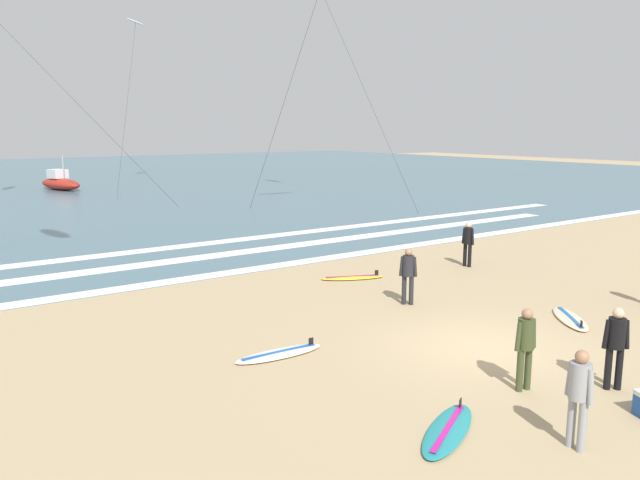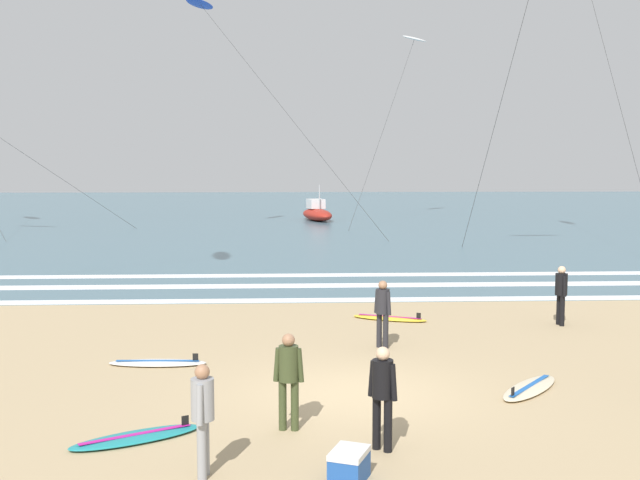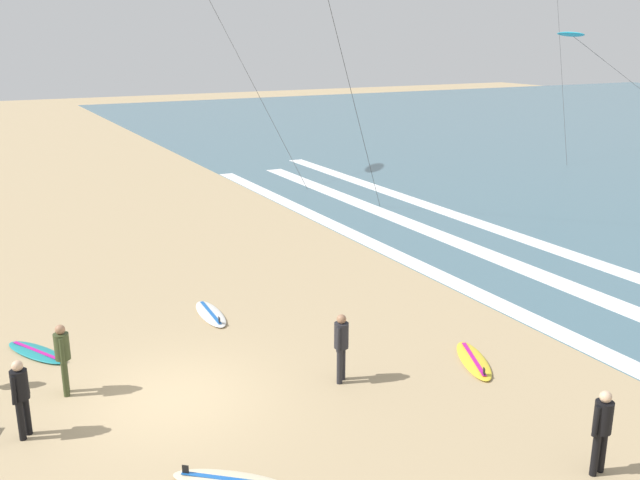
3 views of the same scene
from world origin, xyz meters
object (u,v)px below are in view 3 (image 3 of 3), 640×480
kite_cyan_mid_center (571,35)px  surfboard_left_pile (474,360)px  surfer_mid_group (341,342)px  surfer_background_far (21,392)px  surfboard_right_spare (37,352)px  surfer_right_near (602,425)px  surfer_left_far (63,353)px  surfboard_foreground_flat (211,314)px

kite_cyan_mid_center → surfboard_left_pile: bearing=-49.1°
surfer_mid_group → surfer_background_far: 6.52m
surfer_background_far → surfboard_right_spare: surfer_background_far is taller
surfer_right_near → surfer_left_far: same height
surfer_background_far → surfboard_left_pile: surfer_background_far is taller
surfboard_left_pile → surfboard_foreground_flat: bearing=-141.2°
surfboard_right_spare → kite_cyan_mid_center: kite_cyan_mid_center is taller
surfboard_left_pile → surfboard_right_spare: size_ratio=1.01×
surfer_background_far → surfboard_foreground_flat: 6.73m
surfer_right_near → surfer_background_far: bearing=-123.9°
surfer_right_near → surfer_mid_group: same height
surfer_mid_group → surfer_left_far: bearing=-112.1°
surfer_right_near → surfboard_right_spare: surfer_right_near is taller
surfer_right_near → surfboard_foreground_flat: 10.79m
surfer_left_far → surfer_background_far: size_ratio=1.00×
surfer_right_near → surfboard_right_spare: size_ratio=0.75×
surfer_right_near → surfer_left_far: 10.72m
surfer_background_far → surfboard_right_spare: bearing=170.8°
kite_cyan_mid_center → surfer_left_far: bearing=-60.7°
surfer_background_far → surfer_right_near: bearing=56.1°
surfboard_right_spare → kite_cyan_mid_center: (-16.76, 34.53, 7.46)m
surfer_mid_group → surfer_left_far: (-2.24, -5.51, 0.00)m
surfer_right_near → surfboard_right_spare: 12.73m
surfer_right_near → surfer_left_far: bearing=-133.1°
surfer_right_near → surfboard_right_spare: bearing=-140.0°
surfboard_left_pile → surfer_right_near: bearing=-11.8°
surfer_background_far → surfboard_foreground_flat: bearing=129.1°
surfer_left_far → surfboard_left_pile: size_ratio=0.74×
surfer_right_near → surfer_background_far: (-5.91, -8.79, 0.00)m
surfer_mid_group → surfboard_right_spare: bearing=-128.4°
surfboard_foreground_flat → surfer_mid_group: bearing=14.5°
surfer_background_far → surfboard_left_pile: (1.45, 9.72, -0.91)m
surfer_mid_group → kite_cyan_mid_center: size_ratio=0.14×
surfboard_left_pile → surfboard_right_spare: (-5.26, -9.10, 0.00)m
surfer_background_far → surfer_mid_group: bearing=82.7°
surfboard_foreground_flat → surfer_background_far: bearing=-50.9°
surfboard_right_spare → kite_cyan_mid_center: bearing=115.9°
kite_cyan_mid_center → surfer_mid_group: bearing=-53.3°
surfer_right_near → surfer_mid_group: bearing=-155.5°
surfer_left_far → surfer_background_far: same height
surfer_left_far → surfboard_left_pile: surfer_left_far is taller
surfer_mid_group → surfer_left_far: size_ratio=1.00×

